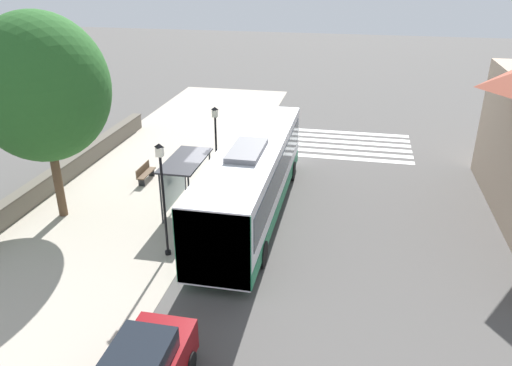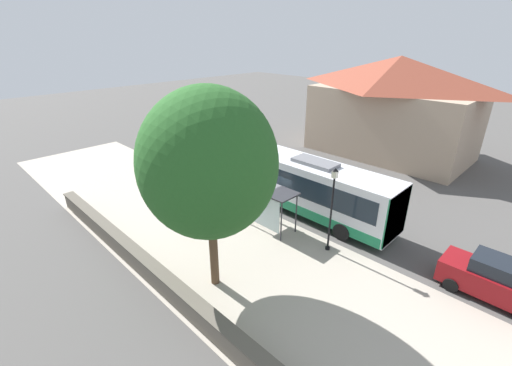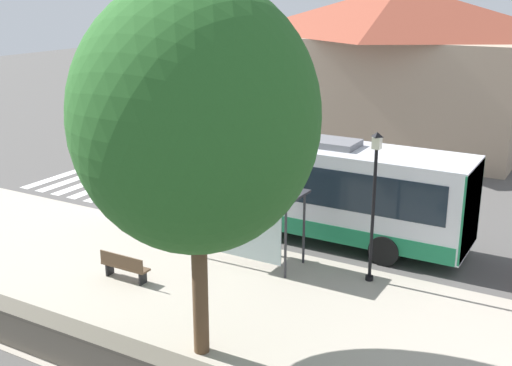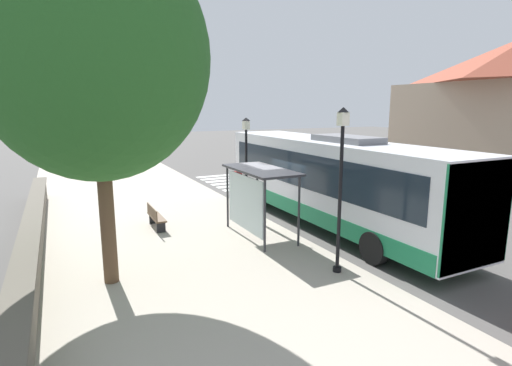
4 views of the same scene
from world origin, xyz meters
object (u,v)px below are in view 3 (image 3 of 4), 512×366
object	(u,v)px
pedestrian	(152,194)
street_lamp_far	(374,195)
bus_shelter	(249,203)
bus	(295,183)
bench	(124,266)
shade_tree	(195,118)
street_lamp_near	(196,171)

from	to	relation	value
pedestrian	street_lamp_far	distance (m)	9.23
bus_shelter	pedestrian	world-z (taller)	bus_shelter
bus	bench	bearing A→B (deg)	157.07
pedestrian	shade_tree	xyz separation A→B (m)	(-6.76, -6.85, 4.75)
pedestrian	bench	xyz separation A→B (m)	(-4.62, -2.57, -0.58)
bus_shelter	shade_tree	distance (m)	6.62
bus_shelter	street_lamp_near	size ratio (longest dim) A/B	0.81
bus	bench	xyz separation A→B (m)	(-6.21, 2.63, -1.39)
bus	pedestrian	size ratio (longest dim) A/B	6.95
bus	street_lamp_near	size ratio (longest dim) A/B	2.95
street_lamp_far	bus_shelter	bearing A→B (deg)	99.21
bus_shelter	pedestrian	size ratio (longest dim) A/B	1.90
pedestrian	bench	distance (m)	5.32
street_lamp_far	bench	bearing A→B (deg)	119.65
bus	bench	world-z (taller)	bus
bus_shelter	street_lamp_far	size ratio (longest dim) A/B	0.73
street_lamp_near	street_lamp_far	size ratio (longest dim) A/B	0.91
shade_tree	pedestrian	bearing A→B (deg)	45.39
street_lamp_near	pedestrian	bearing A→B (deg)	73.64
street_lamp_near	street_lamp_far	world-z (taller)	street_lamp_far
bench	street_lamp_near	distance (m)	4.36
bus_shelter	bus	bearing A→B (deg)	-0.40
street_lamp_near	shade_tree	world-z (taller)	shade_tree
bus_shelter	shade_tree	size ratio (longest dim) A/B	0.38
bus	bus_shelter	xyz separation A→B (m)	(-3.16, 0.02, 0.18)
bench	street_lamp_far	size ratio (longest dim) A/B	0.35
pedestrian	street_lamp_near	size ratio (longest dim) A/B	0.43
bus	street_lamp_far	size ratio (longest dim) A/B	2.68
bus_shelter	bench	size ratio (longest dim) A/B	2.08
street_lamp_near	bench	bearing A→B (deg)	-179.95
bench	street_lamp_far	bearing A→B (deg)	-60.35
bench	bus_shelter	bearing A→B (deg)	-40.52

